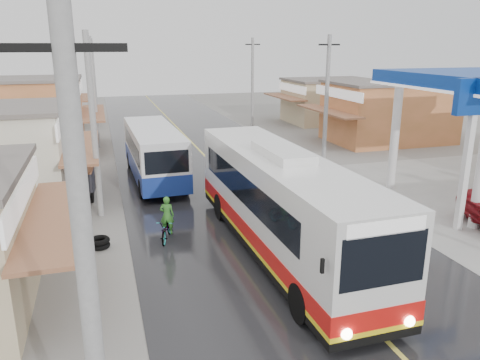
{
  "coord_description": "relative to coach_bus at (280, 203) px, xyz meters",
  "views": [
    {
      "loc": [
        -6.66,
        -11.78,
        7.44
      ],
      "look_at": [
        -1.15,
        6.69,
        1.82
      ],
      "focal_mm": 35.0,
      "sensor_mm": 36.0,
      "label": 1
    }
  ],
  "objects": [
    {
      "name": "ground",
      "position": [
        0.7,
        -3.11,
        -1.9
      ],
      "size": [
        120.0,
        120.0,
        0.0
      ],
      "primitive_type": "plane",
      "color": "slate",
      "rests_on": "ground"
    },
    {
      "name": "road",
      "position": [
        0.7,
        11.89,
        -1.89
      ],
      "size": [
        12.0,
        90.0,
        0.02
      ],
      "primitive_type": "cube",
      "color": "black",
      "rests_on": "ground"
    },
    {
      "name": "centre_line",
      "position": [
        0.7,
        11.89,
        -1.88
      ],
      "size": [
        0.15,
        90.0,
        0.01
      ],
      "primitive_type": "cube",
      "color": "#D8CC4C",
      "rests_on": "road"
    },
    {
      "name": "shopfronts_right",
      "position": [
        15.7,
        8.89,
        -1.9
      ],
      "size": [
        11.0,
        44.0,
        4.8
      ],
      "primitive_type": null,
      "color": "silver",
      "rests_on": "ground"
    },
    {
      "name": "utility_poles_left",
      "position": [
        -6.3,
        12.89,
        -1.9
      ],
      "size": [
        1.6,
        50.0,
        8.0
      ],
      "primitive_type": null,
      "color": "gray",
      "rests_on": "ground"
    },
    {
      "name": "utility_poles_right",
      "position": [
        7.7,
        11.89,
        -1.9
      ],
      "size": [
        1.6,
        36.0,
        8.0
      ],
      "primitive_type": null,
      "color": "gray",
      "rests_on": "ground"
    },
    {
      "name": "coach_bus",
      "position": [
        0.0,
        0.0,
        0.0
      ],
      "size": [
        3.04,
        12.71,
        3.95
      ],
      "rotation": [
        0.0,
        0.0,
        0.02
      ],
      "color": "silver",
      "rests_on": "road"
    },
    {
      "name": "second_bus",
      "position": [
        -3.29,
        10.93,
        -0.3
      ],
      "size": [
        2.66,
        9.04,
        2.98
      ],
      "rotation": [
        0.0,
        0.0,
        0.03
      ],
      "color": "silver",
      "rests_on": "road"
    },
    {
      "name": "cyclist",
      "position": [
        -3.83,
        2.24,
        -1.29
      ],
      "size": [
        1.13,
        1.83,
        1.87
      ],
      "rotation": [
        0.0,
        0.0,
        -0.33
      ],
      "color": "black",
      "rests_on": "ground"
    },
    {
      "name": "tricycle_near",
      "position": [
        -7.18,
        8.7,
        -1.02
      ],
      "size": [
        1.47,
        2.1,
        1.54
      ],
      "rotation": [
        0.0,
        0.0,
        -0.08
      ],
      "color": "#26262D",
      "rests_on": "ground"
    },
    {
      "name": "tyre_stack",
      "position": [
        -6.4,
        2.28,
        -1.71
      ],
      "size": [
        0.78,
        0.78,
        0.4
      ],
      "color": "black",
      "rests_on": "ground"
    }
  ]
}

